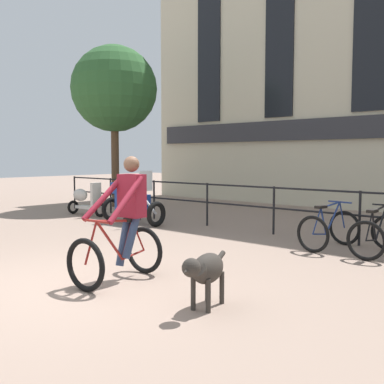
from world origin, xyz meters
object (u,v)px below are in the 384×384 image
Objects in this scene: parked_bicycle_near_lamp at (329,229)px; parked_scooter at (85,199)px; parked_motorcycle at (132,202)px; parked_bicycle_mid_left at (378,235)px; cyclist_with_bike at (123,225)px; dog at (205,270)px.

parked_bicycle_near_lamp is 7.34m from parked_scooter.
parked_bicycle_mid_left is (5.96, 0.33, -0.20)m from parked_motorcycle.
parked_bicycle_near_lamp is at bearing 1.45° from parked_bicycle_mid_left.
cyclist_with_bike reaches higher than parked_bicycle_mid_left.
parked_motorcycle is at bearing 131.82° from cyclist_with_bike.
cyclist_with_bike reaches higher than parked_scooter.
dog is 0.74× the size of parked_scooter.
parked_motorcycle is 5.97m from parked_bicycle_mid_left.
parked_bicycle_near_lamp is (1.22, 3.85, -0.41)m from cyclist_with_bike.
dog is at bearing -11.86° from cyclist_with_bike.
parked_scooter is at bearing 8.72° from parked_bicycle_near_lamp.
cyclist_with_bike is at bearing 161.13° from dog.
parked_bicycle_near_lamp is at bearing -88.14° from parked_motorcycle.
parked_bicycle_mid_left is at bearing 55.48° from cyclist_with_bike.
parked_motorcycle is 1.37× the size of parked_scooter.
parked_motorcycle is at bearing 4.66° from parked_bicycle_mid_left.
parked_scooter is at bearing 142.99° from cyclist_with_bike.
parked_bicycle_mid_left is at bearing -172.49° from parked_bicycle_near_lamp.
dog is at bearing 102.84° from parked_bicycle_near_lamp.
cyclist_with_bike is 1.64m from dog.
parked_bicycle_mid_left is at bearing -88.69° from parked_motorcycle.
parked_bicycle_near_lamp is 0.91× the size of parked_scooter.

